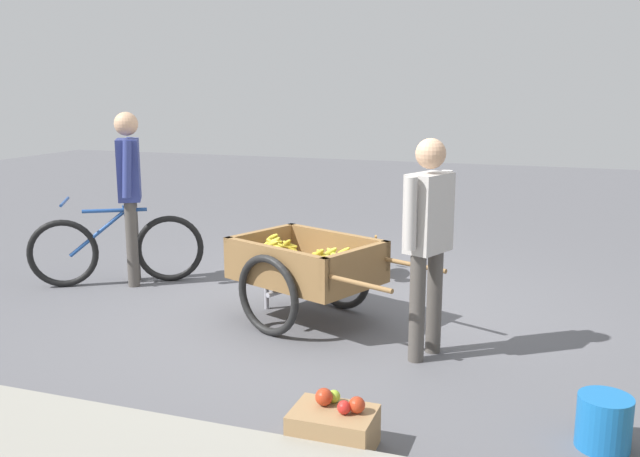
# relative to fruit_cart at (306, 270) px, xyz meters

# --- Properties ---
(ground_plane) EXTENTS (24.00, 24.00, 0.00)m
(ground_plane) POSITION_rel_fruit_cart_xyz_m (-0.10, -0.27, -0.44)
(ground_plane) COLOR #56565B
(fruit_cart) EXTENTS (1.81, 1.33, 0.72)m
(fruit_cart) POSITION_rel_fruit_cart_xyz_m (0.00, 0.00, 0.00)
(fruit_cart) COLOR olive
(fruit_cart) RESTS_ON ground
(vendor_person) EXTENTS (0.31, 0.50, 1.56)m
(vendor_person) POSITION_rel_fruit_cart_xyz_m (-1.06, 0.44, 0.49)
(vendor_person) COLOR #4C4742
(vendor_person) RESTS_ON ground
(bicycle) EXTENTS (1.45, 0.91, 0.85)m
(bicycle) POSITION_rel_fruit_cart_xyz_m (2.11, -0.41, -0.08)
(bicycle) COLOR black
(bicycle) RESTS_ON ground
(cyclist_person) EXTENTS (0.35, 0.52, 1.66)m
(cyclist_person) POSITION_rel_fruit_cart_xyz_m (1.98, -0.49, 0.57)
(cyclist_person) COLOR #4C4742
(cyclist_person) RESTS_ON ground
(dog) EXTENTS (0.27, 0.66, 0.40)m
(dog) POSITION_rel_fruit_cart_xyz_m (-0.18, -1.49, -0.17)
(dog) COLOR #AD7A38
(dog) RESTS_ON ground
(plastic_bucket) EXTENTS (0.29, 0.29, 0.29)m
(plastic_bucket) POSITION_rel_fruit_cart_xyz_m (-2.21, 1.39, -0.29)
(plastic_bucket) COLOR #1966B2
(plastic_bucket) RESTS_ON ground
(apple_crate) EXTENTS (0.44, 0.32, 0.32)m
(apple_crate) POSITION_rel_fruit_cart_xyz_m (-0.85, 1.88, -0.31)
(apple_crate) COLOR #99754C
(apple_crate) RESTS_ON ground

